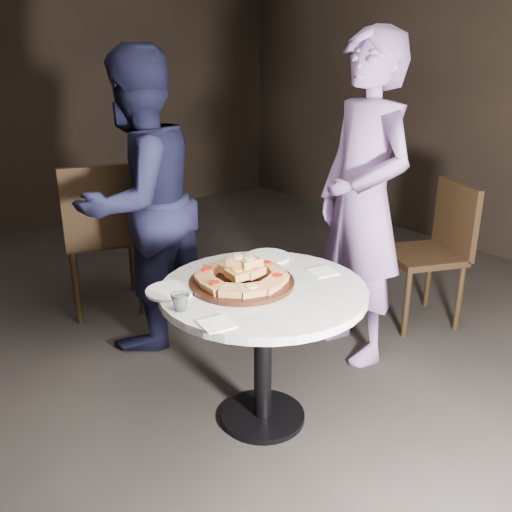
# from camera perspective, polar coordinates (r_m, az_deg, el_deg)

# --- Properties ---
(floor) EXTENTS (7.00, 7.00, 0.00)m
(floor) POSITION_cam_1_polar(r_m,az_deg,el_deg) (2.87, -1.94, -15.34)
(floor) COLOR black
(floor) RESTS_ON ground
(table) EXTENTS (1.06, 1.06, 0.68)m
(table) POSITION_cam_1_polar(r_m,az_deg,el_deg) (2.54, 0.71, -5.75)
(table) COLOR black
(table) RESTS_ON ground
(serving_board) EXTENTS (0.50, 0.50, 0.02)m
(serving_board) POSITION_cam_1_polar(r_m,az_deg,el_deg) (2.51, -1.44, -2.64)
(serving_board) COLOR black
(serving_board) RESTS_ON table
(focaccia_pile) EXTENTS (0.41, 0.41, 0.11)m
(focaccia_pile) POSITION_cam_1_polar(r_m,az_deg,el_deg) (2.49, -1.40, -1.68)
(focaccia_pile) COLOR #B07744
(focaccia_pile) RESTS_ON serving_board
(plate_left) EXTENTS (0.24, 0.24, 0.01)m
(plate_left) POSITION_cam_1_polar(r_m,az_deg,el_deg) (2.46, -8.58, -3.49)
(plate_left) COLOR white
(plate_left) RESTS_ON table
(plate_right) EXTENTS (0.22, 0.22, 0.01)m
(plate_right) POSITION_cam_1_polar(r_m,az_deg,el_deg) (2.81, 1.19, -0.05)
(plate_right) COLOR white
(plate_right) RESTS_ON table
(water_glass) EXTENTS (0.09, 0.09, 0.07)m
(water_glass) POSITION_cam_1_polar(r_m,az_deg,el_deg) (2.28, -7.56, -4.59)
(water_glass) COLOR silver
(water_glass) RESTS_ON table
(napkin_near) EXTENTS (0.14, 0.14, 0.01)m
(napkin_near) POSITION_cam_1_polar(r_m,az_deg,el_deg) (2.17, -3.94, -6.81)
(napkin_near) COLOR white
(napkin_near) RESTS_ON table
(napkin_far) EXTENTS (0.14, 0.14, 0.01)m
(napkin_far) POSITION_cam_1_polar(r_m,az_deg,el_deg) (2.65, 6.67, -1.57)
(napkin_far) COLOR white
(napkin_far) RESTS_ON table
(chair_far) EXTENTS (0.60, 0.62, 1.00)m
(chair_far) POSITION_cam_1_polar(r_m,az_deg,el_deg) (3.72, -15.08, 2.66)
(chair_far) COLOR black
(chair_far) RESTS_ON ground
(chair_right) EXTENTS (0.57, 0.56, 0.89)m
(chair_right) POSITION_cam_1_polar(r_m,az_deg,el_deg) (3.69, 17.60, 1.18)
(chair_right) COLOR black
(chair_right) RESTS_ON ground
(diner_navy) EXTENTS (0.96, 0.84, 1.68)m
(diner_navy) POSITION_cam_1_polar(r_m,az_deg,el_deg) (3.26, -11.55, 5.24)
(diner_navy) COLOR black
(diner_navy) RESTS_ON ground
(diner_teal) EXTENTS (0.56, 0.72, 1.77)m
(diner_teal) POSITION_cam_1_polar(r_m,az_deg,el_deg) (3.09, 10.67, 5.25)
(diner_teal) COLOR #7F66A3
(diner_teal) RESTS_ON ground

